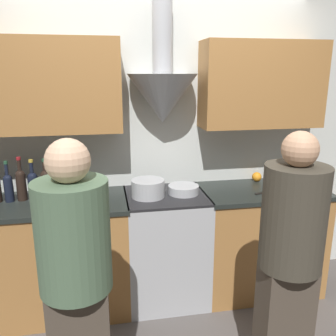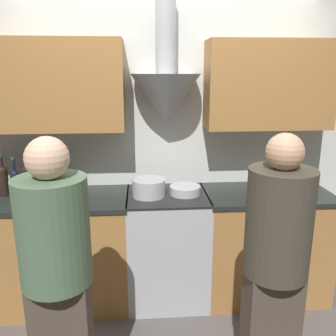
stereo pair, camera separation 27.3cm
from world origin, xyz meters
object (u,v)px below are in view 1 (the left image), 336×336
Objects in this scene: person_foreground_right at (289,263)px; wine_bottle_5 at (33,184)px; saucepan at (292,183)px; mixing_bowl at (183,189)px; stock_pot at (148,188)px; orange_fruit at (257,177)px; wine_bottle_7 at (61,182)px; wine_bottle_3 at (8,186)px; wine_bottle_4 at (21,183)px; person_foreground_left at (77,283)px; stove_range at (166,246)px; wine_bottle_6 at (46,183)px.

wine_bottle_5 is at bearing 142.12° from person_foreground_right.
mixing_bowl is at bearing 179.53° from saucepan.
orange_fruit is at bearing 12.92° from stock_pot.
wine_bottle_7 is at bearing 0.88° from wine_bottle_5.
person_foreground_right is at bearing -72.92° from mixing_bowl.
orange_fruit is (1.03, 0.24, -0.03)m from stock_pot.
wine_bottle_3 is 1.00× the size of wine_bottle_5.
wine_bottle_5 reaches higher than stock_pot.
stock_pot is at bearing -167.08° from orange_fruit.
wine_bottle_5 reaches higher than saucepan.
stock_pot is at bearing -5.79° from wine_bottle_4.
saucepan is (2.23, -0.08, -0.10)m from wine_bottle_4.
wine_bottle_4 is 0.21× the size of person_foreground_left.
person_foreground_right reaches higher than saucepan.
stock_pot is 1.26m from person_foreground_right.
wine_bottle_3 is 0.20× the size of person_foreground_right.
stove_range is at bearing -2.69° from wine_bottle_3.
stock_pot is 1.60× the size of saucepan.
wine_bottle_5 is 1.25m from person_foreground_left.
wine_bottle_4 reaches higher than wine_bottle_6.
wine_bottle_4 reaches higher than mixing_bowl.
wine_bottle_3 is 0.09m from wine_bottle_4.
wine_bottle_7 is 1.20× the size of stock_pot.
person_foreground_right reaches higher than wine_bottle_6.
person_foreground_right reaches higher than wine_bottle_7.
stock_pot is 3.09× the size of orange_fruit.
saucepan is (2.14, -0.08, -0.09)m from wine_bottle_5.
wine_bottle_6 is at bearing -2.53° from wine_bottle_5.
saucepan is 2.06m from person_foreground_left.
mixing_bowl is 0.16× the size of person_foreground_right.
stock_pot reaches higher than orange_fruit.
wine_bottle_3 is 2.06m from person_foreground_right.
stock_pot is at bearing -8.66° from wine_bottle_7.
mixing_bowl is 1.52× the size of saucepan.
wine_bottle_5 is at bearing 173.59° from stock_pot.
wine_bottle_4 is at bearing 11.47° from wine_bottle_3.
saucepan reaches higher than mixing_bowl.
orange_fruit is (1.91, 0.14, -0.08)m from wine_bottle_5.
person_foreground_left is at bearing -75.73° from wine_bottle_6.
stove_range is 0.56m from stock_pot.
stove_range is 0.52m from mixing_bowl.
stove_range is 1.11m from wine_bottle_6.
wine_bottle_7 is at bearing 0.79° from wine_bottle_4.
orange_fruit is at bearing 40.65° from person_foreground_left.
wine_bottle_7 is (0.30, 0.00, -0.01)m from wine_bottle_4.
person_foreground_right is at bearing -119.44° from saucepan.
stock_pot is 0.16× the size of person_foreground_right.
wine_bottle_6 is 1.01× the size of wine_bottle_7.
wine_bottle_3 is (-1.21, 0.06, 0.59)m from stove_range.
stove_range is at bearing 113.80° from person_foreground_right.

